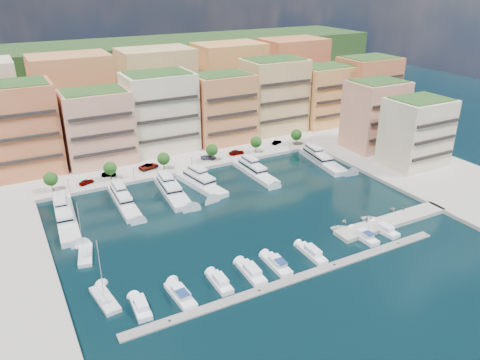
{
  "coord_description": "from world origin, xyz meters",
  "views": [
    {
      "loc": [
        -49.63,
        -92.31,
        55.22
      ],
      "look_at": [
        3.32,
        6.18,
        6.0
      ],
      "focal_mm": 35.0,
      "sensor_mm": 36.0,
      "label": 1
    }
  ],
  "objects_px": {
    "cruiser_2": "(220,283)",
    "car_1": "(109,174)",
    "cruiser_4": "(277,265)",
    "tree_1": "(110,168)",
    "tree_5": "(296,135)",
    "car_4": "(236,152)",
    "lamppost_1": "(133,170)",
    "lamppost_3": "(243,150)",
    "yacht_3": "(200,182)",
    "car_5": "(277,142)",
    "yacht_4": "(254,171)",
    "cruiser_1": "(181,295)",
    "tree_3": "(212,150)",
    "yacht_0": "(65,215)",
    "tree_2": "(164,159)",
    "yacht_6": "(321,159)",
    "car_0": "(86,182)",
    "cruiser_8": "(384,230)",
    "lamppost_0": "(68,182)",
    "tender_2": "(369,218)",
    "lamppost_2": "(191,159)",
    "yacht_2": "(171,189)",
    "tree_0": "(51,179)",
    "lamppost_4": "(290,141)",
    "person_0": "(367,219)",
    "tender_1": "(344,221)",
    "cruiser_3": "(251,273)",
    "person_1": "(404,208)",
    "cruiser_7": "(364,237)",
    "sailboat_1": "(86,256)",
    "tree_4": "(256,142)",
    "car_2": "(149,166)",
    "car_3": "(208,157)",
    "sailboat_0": "(105,300)"
  },
  "relations": [
    {
      "from": "yacht_0",
      "to": "sailboat_0",
      "type": "relative_size",
      "value": 1.97
    },
    {
      "from": "cruiser_7",
      "to": "yacht_3",
      "type": "bearing_deg",
      "value": 115.43
    },
    {
      "from": "cruiser_8",
      "to": "car_5",
      "type": "bearing_deg",
      "value": 81.18
    },
    {
      "from": "cruiser_2",
      "to": "car_1",
      "type": "xyz_separation_m",
      "value": [
        -6.3,
        61.27,
        1.13
      ]
    },
    {
      "from": "tree_3",
      "to": "cruiser_2",
      "type": "height_order",
      "value": "tree_3"
    },
    {
      "from": "yacht_4",
      "to": "cruiser_1",
      "type": "relative_size",
      "value": 2.23
    },
    {
      "from": "tree_5",
      "to": "tender_2",
      "type": "distance_m",
      "value": 53.74
    },
    {
      "from": "tree_3",
      "to": "yacht_0",
      "type": "relative_size",
      "value": 0.22
    },
    {
      "from": "tree_1",
      "to": "lamppost_0",
      "type": "distance_m",
      "value": 12.25
    },
    {
      "from": "lamppost_1",
      "to": "person_1",
      "type": "height_order",
      "value": "lamppost_1"
    },
    {
      "from": "lamppost_4",
      "to": "cruiser_7",
      "type": "distance_m",
      "value": 58.47
    },
    {
      "from": "tree_5",
      "to": "car_4",
      "type": "relative_size",
      "value": 1.12
    },
    {
      "from": "cruiser_1",
      "to": "cruiser_7",
      "type": "relative_size",
      "value": 1.19
    },
    {
      "from": "tree_2",
      "to": "cruiser_1",
      "type": "distance_m",
      "value": 60.93
    },
    {
      "from": "lamppost_1",
      "to": "lamppost_3",
      "type": "xyz_separation_m",
      "value": [
        36.0,
        0.0,
        0.0
      ]
    },
    {
      "from": "yacht_0",
      "to": "lamppost_4",
      "type": "bearing_deg",
      "value": 10.52
    },
    {
      "from": "tree_4",
      "to": "car_2",
      "type": "xyz_separation_m",
      "value": [
        -35.74,
        3.24,
        -2.88
      ]
    },
    {
      "from": "car_5",
      "to": "lamppost_1",
      "type": "bearing_deg",
      "value": 73.22
    },
    {
      "from": "lamppost_2",
      "to": "sailboat_1",
      "type": "height_order",
      "value": "sailboat_1"
    },
    {
      "from": "yacht_4",
      "to": "cruiser_8",
      "type": "relative_size",
      "value": 2.71
    },
    {
      "from": "tree_0",
      "to": "lamppost_3",
      "type": "xyz_separation_m",
      "value": [
        58.0,
        -2.3,
        -0.92
      ]
    },
    {
      "from": "lamppost_3",
      "to": "car_0",
      "type": "distance_m",
      "value": 48.96
    },
    {
      "from": "lamppost_2",
      "to": "car_1",
      "type": "xyz_separation_m",
      "value": [
        -23.93,
        5.49,
        -2.15
      ]
    },
    {
      "from": "tree_2",
      "to": "person_0",
      "type": "bearing_deg",
      "value": -59.73
    },
    {
      "from": "tree_3",
      "to": "car_2",
      "type": "height_order",
      "value": "tree_3"
    },
    {
      "from": "cruiser_4",
      "to": "person_1",
      "type": "relative_size",
      "value": 4.85
    },
    {
      "from": "cruiser_4",
      "to": "tree_1",
      "type": "bearing_deg",
      "value": 108.43
    },
    {
      "from": "yacht_0",
      "to": "lamppost_2",
      "type": "bearing_deg",
      "value": 19.55
    },
    {
      "from": "lamppost_2",
      "to": "yacht_2",
      "type": "xyz_separation_m",
      "value": [
        -11.2,
        -12.12,
        -2.62
      ]
    },
    {
      "from": "cruiser_1",
      "to": "cruiser_8",
      "type": "bearing_deg",
      "value": 0.04
    },
    {
      "from": "tree_3",
      "to": "car_3",
      "type": "bearing_deg",
      "value": 100.07
    },
    {
      "from": "yacht_4",
      "to": "tender_1",
      "type": "distance_m",
      "value": 36.23
    },
    {
      "from": "yacht_3",
      "to": "car_5",
      "type": "height_order",
      "value": "yacht_3"
    },
    {
      "from": "yacht_4",
      "to": "cruiser_4",
      "type": "bearing_deg",
      "value": -114.4
    },
    {
      "from": "yacht_4",
      "to": "yacht_6",
      "type": "xyz_separation_m",
      "value": [
        23.78,
        -1.27,
        0.12
      ]
    },
    {
      "from": "tender_2",
      "to": "cruiser_4",
      "type": "bearing_deg",
      "value": 124.45
    },
    {
      "from": "tree_2",
      "to": "yacht_4",
      "type": "relative_size",
      "value": 0.28
    },
    {
      "from": "tree_0",
      "to": "cruiser_4",
      "type": "bearing_deg",
      "value": -58.67
    },
    {
      "from": "tree_0",
      "to": "lamppost_3",
      "type": "height_order",
      "value": "tree_0"
    },
    {
      "from": "car_0",
      "to": "car_4",
      "type": "distance_m",
      "value": 48.35
    },
    {
      "from": "tender_1",
      "to": "yacht_6",
      "type": "bearing_deg",
      "value": -37.58
    },
    {
      "from": "lamppost_0",
      "to": "cruiser_7",
      "type": "distance_m",
      "value": 78.31
    },
    {
      "from": "tree_2",
      "to": "cruiser_7",
      "type": "relative_size",
      "value": 0.74
    },
    {
      "from": "car_4",
      "to": "car_2",
      "type": "bearing_deg",
      "value": 89.27
    },
    {
      "from": "sailboat_1",
      "to": "tender_1",
      "type": "height_order",
      "value": "sailboat_1"
    },
    {
      "from": "lamppost_1",
      "to": "lamppost_4",
      "type": "relative_size",
      "value": 1.0
    },
    {
      "from": "tree_5",
      "to": "lamppost_3",
      "type": "height_order",
      "value": "tree_5"
    },
    {
      "from": "tree_5",
      "to": "cruiser_3",
      "type": "relative_size",
      "value": 0.65
    },
    {
      "from": "car_5",
      "to": "cruiser_8",
      "type": "bearing_deg",
      "value": 147.52
    },
    {
      "from": "cruiser_1",
      "to": "tender_2",
      "type": "xyz_separation_m",
      "value": [
        52.09,
        6.34,
        -0.15
      ]
    }
  ]
}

